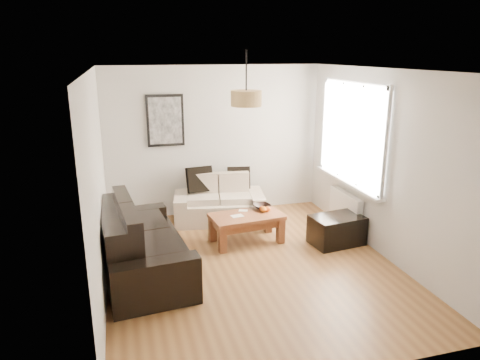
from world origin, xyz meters
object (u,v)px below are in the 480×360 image
object	(u,v)px
loveseat_cream	(219,199)
coffee_table	(246,228)
sofa_leather	(142,241)
ottoman	(337,230)

from	to	relation	value
loveseat_cream	coffee_table	bearing A→B (deg)	-69.06
loveseat_cream	sofa_leather	xyz separation A→B (m)	(-1.39, -1.57, 0.07)
loveseat_cream	ottoman	xyz separation A→B (m)	(1.49, -1.42, -0.16)
sofa_leather	coffee_table	xyz separation A→B (m)	(1.58, 0.57, -0.23)
sofa_leather	coffee_table	world-z (taller)	sofa_leather
loveseat_cream	coffee_table	distance (m)	1.03
sofa_leather	ottoman	xyz separation A→B (m)	(2.88, 0.14, -0.23)
coffee_table	ottoman	size ratio (longest dim) A/B	1.40
sofa_leather	ottoman	world-z (taller)	sofa_leather
sofa_leather	ottoman	bearing A→B (deg)	-93.20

